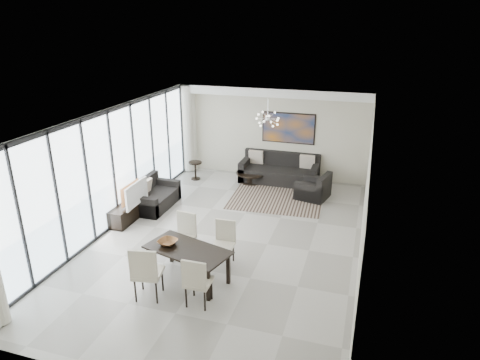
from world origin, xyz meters
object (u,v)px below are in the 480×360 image
at_px(tv_console, 130,211).
at_px(dining_table, 188,253).
at_px(coffee_table, 251,177).
at_px(sofa_main, 280,172).
at_px(television, 133,193).

height_order(tv_console, dining_table, dining_table).
relative_size(coffee_table, sofa_main, 0.39).
height_order(sofa_main, dining_table, sofa_main).
bearing_deg(sofa_main, coffee_table, -156.44).
bearing_deg(television, sofa_main, -38.25).
bearing_deg(dining_table, coffee_table, 92.91).
relative_size(tv_console, dining_table, 0.79).
bearing_deg(sofa_main, tv_console, -129.08).
height_order(tv_console, television, television).
relative_size(sofa_main, dining_table, 1.34).
distance_m(tv_console, dining_table, 3.32).
height_order(sofa_main, television, television).
bearing_deg(dining_table, tv_console, 140.87).
bearing_deg(tv_console, coffee_table, 56.68).
xyz_separation_m(coffee_table, sofa_main, (0.83, 0.36, 0.11)).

